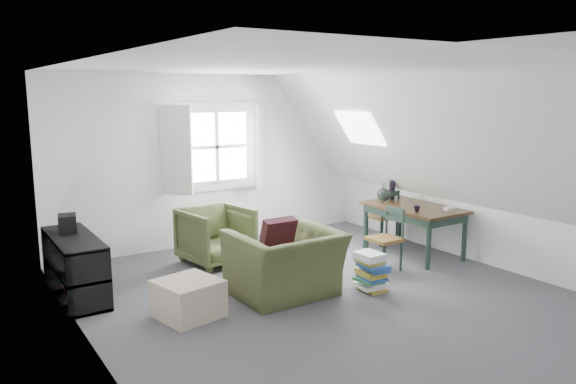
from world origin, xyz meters
TOP-DOWN VIEW (x-y plane):
  - floor at (0.00, 0.00)m, footprint 5.50×5.50m
  - ceiling at (0.00, 0.00)m, footprint 5.50×5.50m
  - wall_back at (0.00, 2.75)m, footprint 5.00×0.00m
  - wall_front at (0.00, -2.75)m, footprint 5.00×0.00m
  - wall_left at (-2.50, 0.00)m, footprint 0.00×5.50m
  - wall_right at (2.50, 0.00)m, footprint 0.00×5.50m
  - slope_left at (-1.55, 0.00)m, footprint 3.19×5.50m
  - slope_right at (1.55, 0.00)m, footprint 3.19×5.50m
  - dormer_window at (0.00, 2.68)m, footprint 1.71×0.35m
  - skylight at (1.55, 1.30)m, footprint 0.35×0.75m
  - armchair_near at (-0.36, 0.27)m, footprint 1.15×1.01m
  - armchair_far at (-0.48, 1.77)m, footprint 0.92×0.94m
  - throw_pillow at (-0.36, 0.42)m, footprint 0.40×0.24m
  - ottoman at (-1.50, 0.28)m, footprint 0.68×0.68m
  - dining_table at (2.02, 0.67)m, footprint 0.82×1.37m
  - demijohn at (1.87, 1.12)m, footprint 0.19×0.19m
  - vase_twigs at (2.12, 1.22)m, footprint 0.09×0.10m
  - cup at (1.77, 0.37)m, footprint 0.10×0.10m
  - paper_box at (2.22, 0.22)m, footprint 0.14×0.10m
  - dining_chair_far at (2.05, 1.31)m, footprint 0.38×0.38m
  - dining_chair_near at (1.24, 0.36)m, footprint 0.37×0.37m
  - media_shelf at (-2.33, 1.45)m, footprint 0.45×1.34m
  - electronics_box at (-2.33, 1.74)m, footprint 0.24×0.30m
  - magazine_stack at (0.56, -0.14)m, footprint 0.33×0.39m

SIDE VIEW (x-z plane):
  - floor at x=0.00m, z-range 0.00..0.00m
  - armchair_near at x=-0.36m, z-range -0.37..0.37m
  - armchair_far at x=-0.48m, z-range -0.38..0.38m
  - ottoman at x=-1.50m, z-range 0.00..0.38m
  - magazine_stack at x=0.56m, z-range 0.00..0.44m
  - media_shelf at x=-2.33m, z-range -0.03..0.65m
  - dining_chair_near at x=1.24m, z-range 0.02..0.81m
  - dining_chair_far at x=2.05m, z-range 0.02..0.83m
  - dining_table at x=2.02m, z-range 0.25..0.94m
  - throw_pillow at x=-0.36m, z-range 0.45..0.87m
  - cup at x=1.77m, z-range 0.65..0.73m
  - paper_box at x=2.22m, z-range 0.69..0.73m
  - electronics_box at x=-2.33m, z-range 0.67..0.88m
  - demijohn at x=1.87m, z-range 0.66..0.94m
  - vase_twigs at x=2.12m, z-range 0.50..1.18m
  - wall_back at x=0.00m, z-range -1.25..3.75m
  - wall_front at x=0.00m, z-range -1.25..3.75m
  - wall_left at x=-2.50m, z-range -1.50..4.00m
  - wall_right at x=2.50m, z-range -1.50..4.00m
  - dormer_window at x=0.00m, z-range 0.80..2.10m
  - skylight at x=1.55m, z-range 1.51..1.98m
  - slope_left at x=-1.55m, z-range -0.47..4.02m
  - slope_right at x=1.55m, z-range -0.47..4.02m
  - ceiling at x=0.00m, z-range 2.50..2.50m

